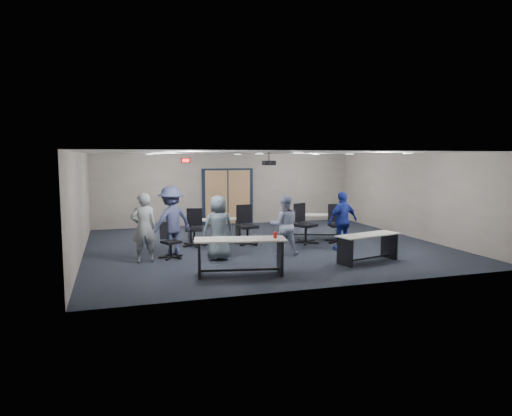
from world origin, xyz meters
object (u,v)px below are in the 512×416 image
object	(u,v)px
table_front_left	(240,250)
person_gray	(144,228)
chair_back_a	(194,228)
table_back_left	(214,226)
person_navy	(343,221)
person_back	(171,221)
table_back_right	(312,222)
person_lightblue	(284,225)
chair_back_c	(306,224)
chair_loose_left	(171,240)
person_plaid	(218,228)
table_front_right	(368,243)
chair_back_b	(247,225)
chair_back_d	(338,224)

from	to	relation	value
table_front_left	person_gray	world-z (taller)	person_gray
chair_back_a	person_gray	distance (m)	2.27
table_back_left	person_navy	distance (m)	3.95
person_navy	person_back	xyz separation A→B (m)	(-4.62, 0.70, 0.10)
table_back_right	person_lightblue	size ratio (longest dim) A/B	1.23
table_front_left	chair_back_c	size ratio (longest dim) A/B	1.74
chair_back_a	table_back_right	bearing A→B (deg)	17.15
table_back_left	table_back_right	distance (m)	3.15
table_front_left	chair_loose_left	world-z (taller)	table_front_left
person_gray	person_plaid	world-z (taller)	person_gray
table_back_left	person_gray	distance (m)	3.21
person_gray	person_lightblue	bearing A→B (deg)	172.24
person_plaid	table_front_right	bearing A→B (deg)	154.21
table_front_left	person_lightblue	size ratio (longest dim) A/B	1.31
table_back_right	person_lightblue	world-z (taller)	person_lightblue
chair_back_b	person_back	distance (m)	2.50
table_front_left	chair_back_d	size ratio (longest dim) A/B	1.81
person_lightblue	chair_back_b	bearing A→B (deg)	-58.03
chair_loose_left	person_navy	bearing A→B (deg)	-28.88
chair_back_b	chair_loose_left	world-z (taller)	chair_back_b
person_navy	table_back_right	bearing A→B (deg)	-101.41
chair_loose_left	table_back_left	bearing A→B (deg)	28.14
table_front_left	chair_back_a	distance (m)	3.56
chair_back_d	person_gray	bearing A→B (deg)	-159.76
chair_back_b	chair_back_d	bearing A→B (deg)	-19.52
chair_back_a	chair_back_c	size ratio (longest dim) A/B	0.91
person_plaid	person_navy	distance (m)	3.56
table_back_right	person_navy	bearing A→B (deg)	-67.57
table_front_left	chair_back_b	xyz separation A→B (m)	(1.13, 3.33, 0.03)
chair_back_d	person_gray	world-z (taller)	person_gray
table_back_left	chair_back_c	size ratio (longest dim) A/B	1.43
table_front_right	chair_back_b	distance (m)	3.76
chair_back_c	person_plaid	xyz separation A→B (m)	(-2.98, -1.38, 0.22)
table_front_left	table_front_right	xyz separation A→B (m)	(3.33, 0.28, -0.08)
person_back	table_front_right	bearing A→B (deg)	128.18
table_back_left	table_back_right	bearing A→B (deg)	-4.71
table_front_right	chair_loose_left	distance (m)	4.94
chair_back_c	person_lightblue	distance (m)	1.78
chair_back_d	chair_loose_left	world-z (taller)	chair_back_d
table_back_right	chair_back_a	distance (m)	3.86
table_front_right	chair_loose_left	bearing A→B (deg)	143.72
chair_loose_left	chair_back_b	bearing A→B (deg)	2.35
table_back_left	chair_back_b	bearing A→B (deg)	-43.27
table_back_left	chair_back_a	distance (m)	0.95
person_plaid	person_lightblue	distance (m)	1.79
person_plaid	chair_back_b	bearing A→B (deg)	-131.00
chair_loose_left	person_back	size ratio (longest dim) A/B	0.51
table_back_right	chair_back_a	world-z (taller)	chair_back_a
chair_back_a	person_plaid	size ratio (longest dim) A/B	0.66
chair_back_b	person_navy	distance (m)	2.79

